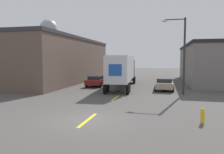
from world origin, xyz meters
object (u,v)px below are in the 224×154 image
at_px(semi_truck, 123,69).
at_px(water_tower, 49,29).
at_px(parked_car_right_mid, 164,84).
at_px(street_lamp, 182,50).
at_px(fire_hydrant, 203,116).
at_px(parked_car_left_far, 97,81).

distance_m(semi_truck, water_tower, 39.17).
bearing_deg(water_tower, parked_car_right_mid, -43.41).
bearing_deg(street_lamp, fire_hydrant, -87.47).
relative_size(water_tower, fire_hydrant, 17.01).
relative_size(parked_car_left_far, street_lamp, 0.54).
bearing_deg(water_tower, parked_car_left_far, -51.01).
xyz_separation_m(street_lamp, fire_hydrant, (0.45, -10.12, -4.01)).
distance_m(parked_car_right_mid, street_lamp, 4.95).
relative_size(parked_car_right_mid, street_lamp, 0.54).
bearing_deg(fire_hydrant, water_tower, 127.98).
xyz_separation_m(parked_car_right_mid, water_tower, (-31.00, 29.32, 11.19)).
height_order(street_lamp, fire_hydrant, street_lamp).
distance_m(parked_car_left_far, water_tower, 37.14).
bearing_deg(water_tower, street_lamp, -44.65).
bearing_deg(semi_truck, parked_car_left_far, 171.50).
distance_m(semi_truck, fire_hydrant, 16.31).
xyz_separation_m(water_tower, street_lamp, (32.60, -32.20, -7.50)).
xyz_separation_m(parked_car_right_mid, street_lamp, (1.60, -2.88, 3.69)).
bearing_deg(fire_hydrant, parked_car_right_mid, 98.94).
xyz_separation_m(semi_truck, water_tower, (-25.86, 27.81, 9.60)).
distance_m(semi_truck, street_lamp, 8.31).
bearing_deg(parked_car_right_mid, parked_car_left_far, 168.34).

